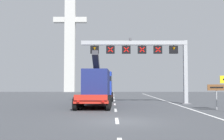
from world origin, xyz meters
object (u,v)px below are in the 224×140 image
Objects in this scene: overhead_lane_gantry at (147,52)px; heavy_haul_truck_red at (98,85)px; tourist_info_sign_brown at (216,90)px; bridge_pylon_distant at (70,32)px.

overhead_lane_gantry reaches higher than heavy_haul_truck_red.
overhead_lane_gantry is at bearing -1.70° from heavy_haul_truck_red.
overhead_lane_gantry is at bearing 128.05° from tourist_info_sign_brown.
overhead_lane_gantry is 6.39m from heavy_haul_truck_red.
overhead_lane_gantry is 0.84× the size of heavy_haul_truck_red.
overhead_lane_gantry is 46.41m from bridge_pylon_distant.
overhead_lane_gantry is 5.57× the size of tourist_info_sign_brown.
bridge_pylon_distant reaches higher than tourist_info_sign_brown.
tourist_info_sign_brown is at bearing -67.65° from bridge_pylon_distant.
bridge_pylon_distant reaches higher than overhead_lane_gantry.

